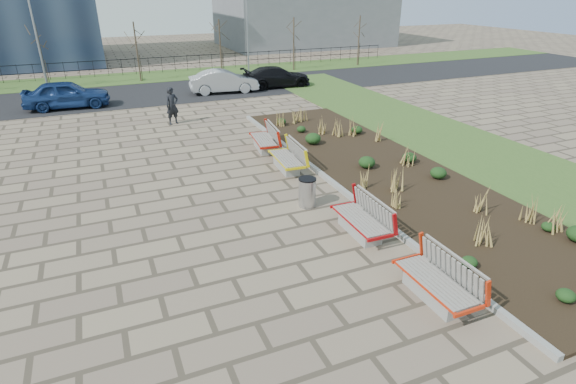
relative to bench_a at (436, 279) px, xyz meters
name	(u,v)px	position (x,y,z in m)	size (l,w,h in m)	color
ground	(279,290)	(-3.00, 1.60, -0.50)	(120.00, 120.00, 0.00)	#7B6B55
planting_bed	(385,171)	(3.25, 6.60, -0.45)	(4.50, 18.00, 0.10)	black
planting_curb	(329,180)	(0.92, 6.60, -0.42)	(0.16, 18.00, 0.15)	gray
grass_verge_near	(484,155)	(8.00, 6.60, -0.48)	(5.00, 38.00, 0.04)	#33511E
grass_verge_far	(139,78)	(-3.00, 29.60, -0.48)	(80.00, 5.00, 0.04)	#33511E
road	(149,94)	(-3.00, 23.60, -0.49)	(80.00, 7.00, 0.02)	black
bench_a	(436,279)	(0.00, 0.00, 0.00)	(0.90, 2.10, 1.00)	red
bench_b	(360,218)	(0.00, 3.08, 0.00)	(0.90, 2.10, 1.00)	#AB0B0E
bench_c	(286,157)	(0.00, 8.29, 0.00)	(0.90, 2.10, 1.00)	yellow
bench_d	(263,138)	(0.00, 10.74, 0.00)	(0.90, 2.10, 1.00)	#B7190C
litter_bin	(307,193)	(-0.59, 5.22, -0.05)	(0.53, 0.53, 0.91)	#B2B2B7
pedestrian	(172,106)	(-2.77, 16.13, 0.41)	(0.66, 0.43, 1.81)	black
car_blue	(67,94)	(-7.63, 21.61, 0.28)	(1.80, 4.46, 1.52)	navy
car_silver	(224,81)	(1.49, 22.07, 0.23)	(1.50, 4.31, 1.42)	#9A9CA1
car_black	(277,77)	(5.24, 22.40, 0.19)	(1.88, 4.64, 1.35)	black
tree_b	(42,57)	(-9.00, 28.10, 1.54)	(1.40, 1.40, 4.00)	#4C3D2D
tree_c	(137,52)	(-3.00, 28.10, 1.54)	(1.40, 1.40, 4.00)	#4C3D2D
tree_d	(220,48)	(3.00, 28.10, 1.54)	(1.40, 1.40, 4.00)	#4C3D2D
tree_e	(294,44)	(9.00, 28.10, 1.54)	(1.40, 1.40, 4.00)	#4C3D2D
tree_f	(359,41)	(15.00, 28.10, 1.54)	(1.40, 1.40, 4.00)	#4C3D2D
lamp_west	(38,42)	(-9.00, 27.60, 2.54)	(0.24, 0.60, 6.00)	gray
lamp_east	(247,33)	(5.00, 27.60, 2.54)	(0.24, 0.60, 6.00)	gray
railing_fence	(135,66)	(-3.00, 31.10, 0.14)	(44.00, 0.10, 1.20)	black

